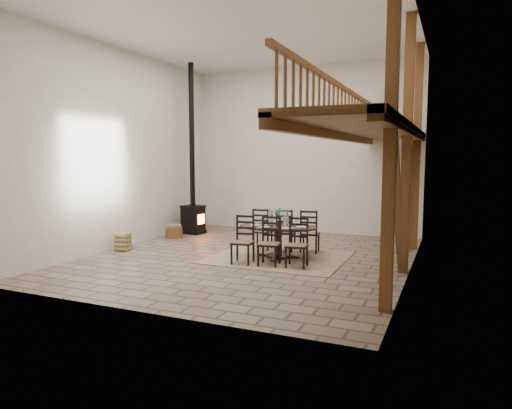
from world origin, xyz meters
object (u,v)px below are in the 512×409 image
at_px(dining_table, 278,241).
at_px(wood_stove, 193,196).
at_px(log_stack, 123,242).
at_px(log_basket, 174,232).

height_order(dining_table, wood_stove, wood_stove).
height_order(dining_table, log_stack, dining_table).
relative_size(dining_table, wood_stove, 0.43).
bearing_deg(log_stack, wood_stove, 84.77).
height_order(log_basket, log_stack, log_stack).
relative_size(dining_table, log_stack, 4.95).
distance_m(dining_table, log_basket, 3.82).
xyz_separation_m(dining_table, log_basket, (-3.61, 1.22, -0.22)).
distance_m(dining_table, log_stack, 3.86).
xyz_separation_m(wood_stove, log_basket, (-0.09, -0.90, -0.96)).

